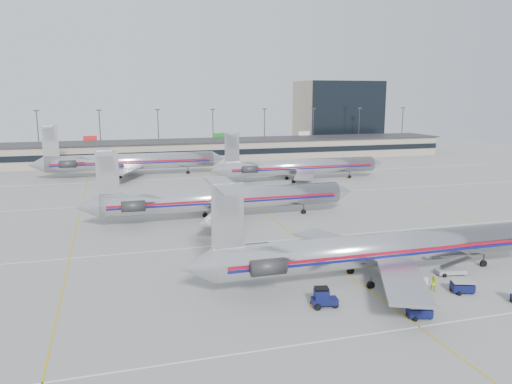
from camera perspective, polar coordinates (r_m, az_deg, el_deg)
name	(u,v)px	position (r m, az deg, el deg)	size (l,w,h in m)	color
ground	(330,261)	(60.94, 8.46, -7.84)	(260.00, 260.00, 0.00)	gray
apron_markings	(299,239)	(69.69, 4.99, -5.33)	(160.00, 0.15, 0.02)	silver
terminal	(194,150)	(153.04, -7.15, 4.73)	(162.00, 17.00, 6.25)	gray
light_mast_row	(186,130)	(166.38, -8.00, 7.08)	(163.60, 0.40, 15.28)	#38383D
distant_building	(337,114)	(200.08, 9.29, 8.80)	(30.00, 20.00, 25.00)	tan
jet_foreground	(377,249)	(55.27, 13.67, -6.38)	(43.81, 25.80, 11.47)	silver
jet_second_row	(219,199)	(79.29, -4.20, -0.79)	(44.94, 26.46, 11.76)	silver
jet_third_row	(298,167)	(116.01, 4.83, 2.92)	(42.59, 26.20, 11.65)	silver
jet_back_row	(128,161)	(125.95, -14.42, 3.41)	(46.92, 28.86, 12.83)	silver
tug_left	(323,298)	(48.04, 7.68, -11.93)	(2.61, 1.64, 1.97)	#0A0E3B
tug_center	(402,295)	(50.37, 16.31, -11.24)	(2.38, 1.30, 1.88)	#0A0E3B
cart_inner	(419,311)	(47.96, 18.18, -12.81)	(2.36, 1.94, 1.16)	#0A0E3B
cart_outer	(462,287)	(55.06, 22.52, -9.96)	(2.46, 2.05, 1.19)	#0A0E3B
uld_container	(417,287)	(52.49, 17.90, -10.26)	(2.24, 2.04, 1.94)	#2D2D30
belt_loader	(452,270)	(59.83, 21.47, -8.32)	(3.87, 1.67, 1.99)	gray
ramp_worker_near	(406,278)	(54.99, 16.78, -9.44)	(0.57, 0.37, 1.56)	#99E515
ramp_worker_far	(434,284)	(54.29, 19.68, -9.84)	(0.80, 0.62, 1.64)	#B3CE13
cone_right	(451,286)	(55.79, 21.36, -9.98)	(0.41, 0.41, 0.56)	#D35707
cone_left	(313,303)	(48.29, 6.48, -12.50)	(0.50, 0.50, 0.68)	#D35707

